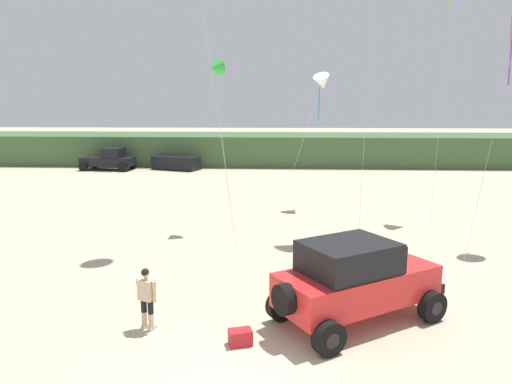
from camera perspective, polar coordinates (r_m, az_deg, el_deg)
The scene contains 8 objects.
dune_ridge at distance 46.77m, azimuth 0.36°, elevation 5.39°, with size 90.00×8.85×2.85m, color #426038.
jeep at distance 12.75m, azimuth 12.22°, elevation -10.47°, with size 4.96×4.31×2.26m.
person_watching at distance 12.48m, azimuth -13.36°, elevation -12.32°, with size 0.58×0.42×1.67m.
cooler_box at distance 11.78m, azimuth -1.95°, elevation -17.50°, with size 0.56×0.36×0.38m, color #B21E23.
distant_pickup at distance 43.48m, azimuth -17.67°, elevation 3.84°, with size 4.76×2.77×1.98m.
distant_sedan at distance 42.26m, azimuth -9.84°, elevation 3.54°, with size 4.20×1.70×1.20m, color black.
kite_purple_stunt at distance 26.57m, azimuth 8.19°, elevation 13.23°, with size 3.10×5.60×7.60m.
kite_orange_streamer at distance 21.30m, azimuth -5.15°, elevation 14.97°, with size 1.44×2.04×7.77m.
Camera 1 is at (0.75, -8.42, 5.76)m, focal length 32.37 mm.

